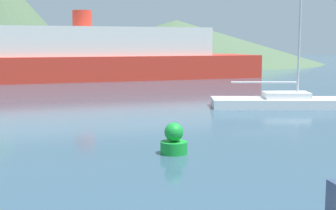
# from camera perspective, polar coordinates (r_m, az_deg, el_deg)

# --- Properties ---
(sailboat_inner) EXTENTS (8.52, 4.58, 8.56)m
(sailboat_inner) POSITION_cam_1_polar(r_m,az_deg,el_deg) (26.95, 14.20, 0.49)
(sailboat_inner) COLOR white
(sailboat_inner) RESTS_ON ground_plane
(ferry_distant) EXTENTS (35.41, 8.33, 6.67)m
(ferry_distant) POSITION_cam_1_polar(r_m,az_deg,el_deg) (46.57, -10.31, 5.82)
(ferry_distant) COLOR red
(ferry_distant) RESTS_ON ground_plane
(buoy_marker) EXTENTS (0.89, 0.89, 1.02)m
(buoy_marker) POSITION_cam_1_polar(r_m,az_deg,el_deg) (15.27, 0.72, -4.39)
(buoy_marker) COLOR green
(buoy_marker) RESTS_ON ground_plane
(hill_east) EXTENTS (51.45, 51.45, 7.59)m
(hill_east) POSITION_cam_1_polar(r_m,az_deg,el_deg) (85.00, 0.97, 7.76)
(hill_east) COLOR #4C6647
(hill_east) RESTS_ON ground_plane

